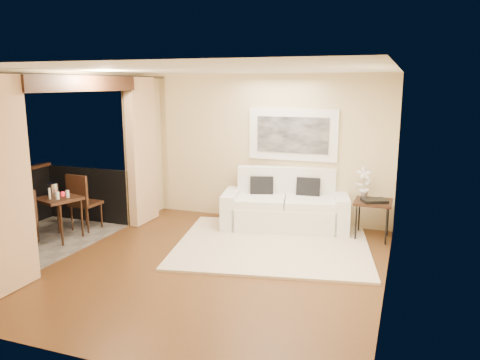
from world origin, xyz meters
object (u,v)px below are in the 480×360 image
at_px(bistro_table, 58,202).
at_px(ice_bucket, 53,189).
at_px(sofa, 285,207).
at_px(side_table, 373,204).
at_px(balcony_chair_near, 21,218).
at_px(balcony_chair_far, 81,198).
at_px(orchid, 364,182).

distance_m(bistro_table, ice_bucket, 0.28).
distance_m(sofa, ice_bucket, 3.94).
xyz_separation_m(sofa, side_table, (1.50, -0.10, 0.22)).
distance_m(balcony_chair_near, ice_bucket, 0.93).
bearing_deg(bistro_table, ice_bucket, 149.47).
xyz_separation_m(side_table, balcony_chair_far, (-4.76, -1.29, -0.00)).
xyz_separation_m(side_table, orchid, (-0.17, 0.17, 0.32)).
xyz_separation_m(balcony_chair_far, balcony_chair_near, (-0.05, -1.28, -0.01)).
relative_size(sofa, orchid, 4.44).
bearing_deg(balcony_chair_near, sofa, 45.95).
height_order(sofa, orchid, orchid).
bearing_deg(balcony_chair_far, ice_bucket, 64.22).
height_order(side_table, bistro_table, bistro_table).
xyz_separation_m(sofa, balcony_chair_near, (-3.32, -2.67, 0.21)).
bearing_deg(ice_bucket, bistro_table, -30.53).
bearing_deg(balcony_chair_near, balcony_chair_far, 94.67).
bearing_deg(sofa, ice_bucket, -164.83).
height_order(sofa, bistro_table, sofa).
relative_size(side_table, orchid, 1.23).
bearing_deg(bistro_table, balcony_chair_near, -90.68).
distance_m(balcony_chair_far, balcony_chair_near, 1.28).
bearing_deg(ice_bucket, sofa, 27.17).
height_order(side_table, balcony_chair_far, balcony_chair_far).
height_order(orchid, bistro_table, orchid).
height_order(sofa, side_table, sofa).
bearing_deg(balcony_chair_near, side_table, 35.22).
distance_m(sofa, orchid, 1.43).
distance_m(side_table, orchid, 0.40).
xyz_separation_m(orchid, ice_bucket, (-4.81, -1.86, -0.09)).
distance_m(sofa, bistro_table, 3.82).
relative_size(sofa, ice_bucket, 11.56).
xyz_separation_m(orchid, balcony_chair_far, (-4.59, -1.46, -0.32)).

